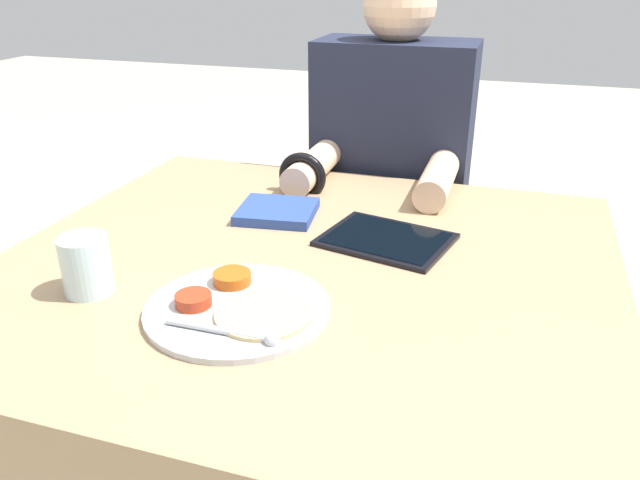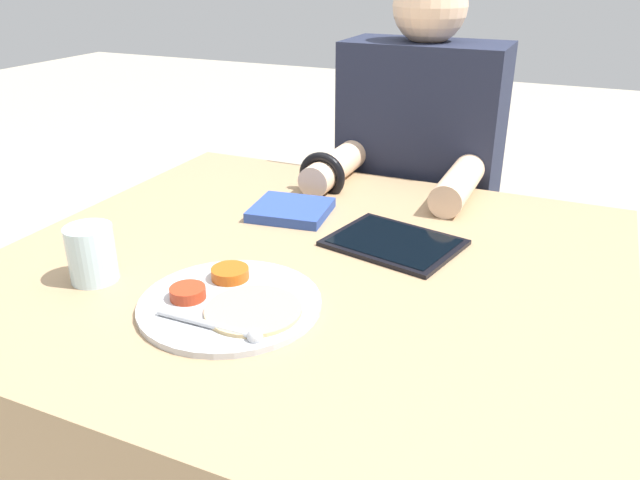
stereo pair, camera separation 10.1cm
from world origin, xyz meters
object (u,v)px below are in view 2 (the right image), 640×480
(thali_tray, at_px, (230,302))
(drinking_glass, at_px, (91,254))
(red_notebook, at_px, (291,211))
(tablet_device, at_px, (394,243))
(person_diner, at_px, (414,223))

(thali_tray, height_order, drinking_glass, drinking_glass)
(red_notebook, relative_size, tablet_device, 0.65)
(tablet_device, relative_size, person_diner, 0.22)
(tablet_device, bearing_deg, person_diner, 100.72)
(tablet_device, height_order, person_diner, person_diner)
(red_notebook, relative_size, person_diner, 0.14)
(red_notebook, relative_size, drinking_glass, 1.80)
(person_diner, distance_m, drinking_glass, 0.90)
(thali_tray, bearing_deg, drinking_glass, -176.64)
(red_notebook, bearing_deg, tablet_device, -13.26)
(red_notebook, height_order, tablet_device, red_notebook)
(thali_tray, bearing_deg, red_notebook, 102.50)
(person_diner, bearing_deg, tablet_device, -79.28)
(tablet_device, bearing_deg, thali_tray, -116.54)
(thali_tray, relative_size, red_notebook, 1.64)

